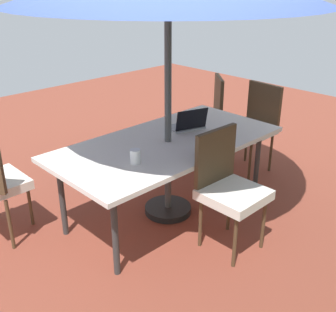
% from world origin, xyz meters
% --- Properties ---
extents(ground_plane, '(10.00, 10.00, 0.02)m').
position_xyz_m(ground_plane, '(0.00, 0.00, -0.01)').
color(ground_plane, brown).
extents(dining_table, '(2.08, 1.03, 0.73)m').
position_xyz_m(dining_table, '(0.00, 0.00, 0.68)').
color(dining_table, silver).
rests_on(dining_table, ground_plane).
extents(chair_west, '(0.48, 0.47, 0.98)m').
position_xyz_m(chair_west, '(-1.36, -0.02, 0.55)').
color(chair_west, silver).
rests_on(chair_west, ground_plane).
extents(chair_north, '(0.46, 0.47, 0.98)m').
position_xyz_m(chair_north, '(0.01, 0.69, 0.55)').
color(chair_north, silver).
rests_on(chair_north, ground_plane).
extents(chair_southwest, '(0.59, 0.59, 0.98)m').
position_xyz_m(chair_southwest, '(-1.28, -0.66, 0.55)').
color(chair_southwest, silver).
rests_on(chair_southwest, ground_plane).
extents(laptop, '(0.38, 0.33, 0.21)m').
position_xyz_m(laptop, '(-0.35, -0.09, 0.77)').
color(laptop, gray).
rests_on(laptop, dining_table).
extents(cup, '(0.08, 0.08, 0.11)m').
position_xyz_m(cup, '(0.51, 0.16, 0.78)').
color(cup, white).
rests_on(cup, dining_table).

